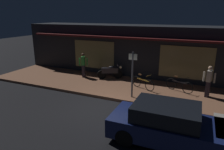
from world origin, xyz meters
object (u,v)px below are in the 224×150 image
bicycle_parked (143,83)px  parked_car_near (168,124)px  motorcycle (110,72)px  sign_post (132,72)px  person_photographer (83,65)px  bicycle_extra (179,85)px  person_bystander (209,81)px

bicycle_parked → parked_car_near: bearing=-64.2°
motorcycle → sign_post: bearing=-46.1°
motorcycle → person_photographer: size_ratio=0.94×
sign_post → parked_car_near: bearing=-52.7°
sign_post → parked_car_near: size_ratio=0.58×
sign_post → parked_car_near: (2.37, -3.11, -0.81)m
bicycle_extra → bicycle_parked: bearing=-167.9°
bicycle_parked → person_bystander: bearing=3.9°
bicycle_parked → person_bystander: (3.44, 0.23, 0.52)m
person_photographer → person_bystander: size_ratio=1.00×
person_photographer → parked_car_near: (6.61, -5.21, -0.32)m
motorcycle → bicycle_parked: bearing=-22.0°
motorcycle → person_photographer: (-1.86, -0.37, 0.38)m
bicycle_parked → parked_car_near: 5.05m
person_bystander → parked_car_near: person_bystander is taller
person_photographer → sign_post: bearing=-26.3°
bicycle_parked → sign_post: bearing=-97.1°
bicycle_parked → bicycle_extra: (1.99, 0.43, 0.00)m
person_photographer → parked_car_near: person_photographer is taller
motorcycle → bicycle_extra: motorcycle is taller
motorcycle → sign_post: sign_post is taller
person_photographer → person_bystander: same height
bicycle_parked → bicycle_extra: same height
parked_car_near → person_photographer: bearing=141.8°
person_bystander → bicycle_parked: bearing=-176.1°
bicycle_parked → person_photographer: person_photographer is taller
bicycle_extra → person_bystander: 1.55m
motorcycle → sign_post: (2.37, -2.46, 0.86)m
bicycle_extra → sign_post: sign_post is taller
bicycle_extra → person_photographer: size_ratio=0.92×
bicycle_extra → sign_post: bearing=-139.4°
bicycle_extra → person_photographer: (-6.40, 0.24, 0.52)m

